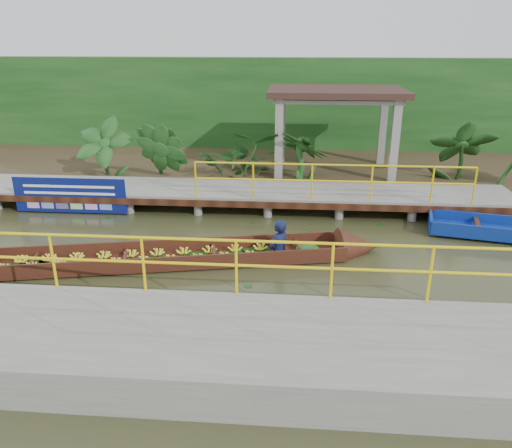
{
  "coord_description": "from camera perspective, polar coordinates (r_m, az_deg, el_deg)",
  "views": [
    {
      "loc": [
        1.75,
        -10.59,
        4.83
      ],
      "look_at": [
        0.84,
        0.5,
        0.6
      ],
      "focal_mm": 35.0,
      "sensor_mm": 36.0,
      "label": 1
    }
  ],
  "objects": [
    {
      "name": "foliage_backdrop",
      "position": [
        20.86,
        -0.2,
        13.01
      ],
      "size": [
        30.0,
        0.8,
        4.0
      ],
      "primitive_type": "cube",
      "color": "#143F14",
      "rests_on": "ground"
    },
    {
      "name": "blue_banner",
      "position": [
        15.16,
        -20.5,
        3.09
      ],
      "size": [
        3.28,
        0.04,
        1.02
      ],
      "color": "navy",
      "rests_on": "ground"
    },
    {
      "name": "vendor_boat",
      "position": [
        11.38,
        -8.34,
        -3.29
      ],
      "size": [
        9.77,
        2.96,
        2.08
      ],
      "rotation": [
        0.0,
        0.0,
        0.21
      ],
      "color": "#36170E",
      "rests_on": "ground"
    },
    {
      "name": "far_dock",
      "position": [
        14.78,
        -2.27,
        3.67
      ],
      "size": [
        16.0,
        2.06,
        1.66
      ],
      "color": "slate",
      "rests_on": "ground"
    },
    {
      "name": "tropical_plants",
      "position": [
        16.27,
        4.54,
        8.34
      ],
      "size": [
        14.41,
        1.41,
        1.77
      ],
      "color": "#143F14",
      "rests_on": "ground"
    },
    {
      "name": "pavilion",
      "position": [
        17.06,
        9.1,
        13.78
      ],
      "size": [
        4.4,
        3.0,
        3.0
      ],
      "color": "slate",
      "rests_on": "ground"
    },
    {
      "name": "near_dock",
      "position": [
        7.87,
        -1.7,
        -14.32
      ],
      "size": [
        18.0,
        2.4,
        1.73
      ],
      "color": "slate",
      "rests_on": "ground"
    },
    {
      "name": "ground",
      "position": [
        11.77,
        -4.31,
        -3.48
      ],
      "size": [
        80.0,
        80.0,
        0.0
      ],
      "primitive_type": "plane",
      "color": "#303319",
      "rests_on": "ground"
    },
    {
      "name": "land_strip",
      "position": [
        18.75,
        -0.84,
        6.59
      ],
      "size": [
        30.0,
        8.0,
        0.45
      ],
      "primitive_type": "cube",
      "color": "#372B1B",
      "rests_on": "ground"
    }
  ]
}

